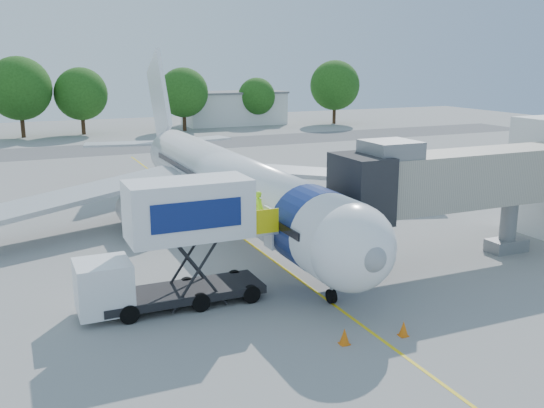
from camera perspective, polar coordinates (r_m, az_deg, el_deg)
name	(u,v)px	position (r m, az deg, el deg)	size (l,w,h in m)	color
ground	(251,244)	(35.09, -2.03, -3.78)	(160.00, 160.00, 0.00)	gray
guidance_line	(251,244)	(35.09, -2.03, -3.78)	(0.15, 70.00, 0.01)	yellow
taxiway_strip	(120,148)	(74.90, -14.13, 5.10)	(120.00, 10.00, 0.01)	#59595B
aircraft	(226,181)	(38.11, -4.37, 2.15)	(34.17, 37.73, 11.35)	white
jet_bridge	(446,181)	(32.17, 16.07, 2.07)	(13.90, 3.20, 6.60)	#ADA694
catering_hiloader	(174,245)	(26.05, -9.18, -3.79)	(8.50, 2.44, 5.50)	black
ground_tug	(398,361)	(21.16, 11.79, -14.27)	(3.51, 2.53, 1.27)	white
safety_cone_a	(404,329)	(24.36, 12.27, -11.41)	(0.38, 0.38, 0.61)	orange
safety_cone_b	(344,337)	(23.34, 6.83, -12.28)	(0.40, 0.40, 0.64)	orange
outbuilding_right	(234,108)	(99.58, -3.60, 9.01)	(16.40, 7.40, 5.30)	silver
tree_c	(19,88)	(88.99, -22.70, 10.00)	(8.49, 8.49, 10.83)	#382314
tree_d	(81,94)	(89.89, -17.53, 9.85)	(7.31, 7.31, 9.32)	#382314
tree_e	(183,93)	(91.24, -8.33, 10.34)	(7.25, 7.25, 9.24)	#382314
tree_f	(257,96)	(98.05, -1.46, 10.08)	(5.92, 5.92, 7.55)	#382314
tree_g	(335,85)	(101.03, 5.93, 11.05)	(8.05, 8.05, 10.26)	#382314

